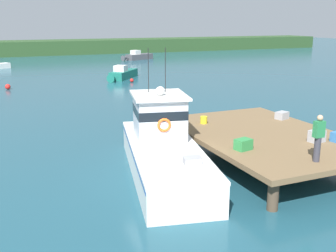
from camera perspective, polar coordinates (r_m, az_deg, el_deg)
name	(u,v)px	position (r m, az deg, el deg)	size (l,w,h in m)	color
ground_plane	(160,176)	(15.88, -1.11, -7.04)	(200.00, 200.00, 0.00)	#1E4C5B
dock	(264,136)	(17.80, 13.36, -1.40)	(6.00, 9.00, 1.20)	#4C3D2D
main_fishing_boat	(162,146)	(16.18, -0.85, -2.85)	(4.19, 9.96, 4.80)	white
crate_single_far	(317,136)	(17.06, 20.18, -1.35)	(0.60, 0.44, 0.47)	#9E9EA3
crate_single_by_cleat	(243,144)	(15.31, 10.53, -2.56)	(0.60, 0.44, 0.41)	#2D8442
crate_stack_near_edge	(282,115)	(20.52, 15.72, 1.44)	(0.60, 0.44, 0.35)	#9E9EA3
bait_bucket	(204,120)	(18.96, 5.04, 0.86)	(0.32, 0.32, 0.34)	yellow
deckhand_by_the_boat	(318,137)	(14.54, 20.36, -1.49)	(0.36, 0.22, 1.63)	#383842
moored_boat_far_left	(137,56)	(63.15, -4.31, 9.72)	(5.68, 3.52, 1.46)	#4C4C51
moored_boat_mid_harbor	(122,74)	(42.44, -6.45, 7.26)	(4.42, 5.01, 1.42)	#196B5B
mooring_buoy_spare_mooring	(132,80)	(40.01, -5.11, 6.41)	(0.37, 0.37, 0.37)	red
mooring_buoy_outer	(8,87)	(38.30, -21.59, 5.15)	(0.46, 0.46, 0.46)	red
far_shoreline	(27,48)	(76.04, -19.21, 10.32)	(120.00, 8.00, 2.40)	#284723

